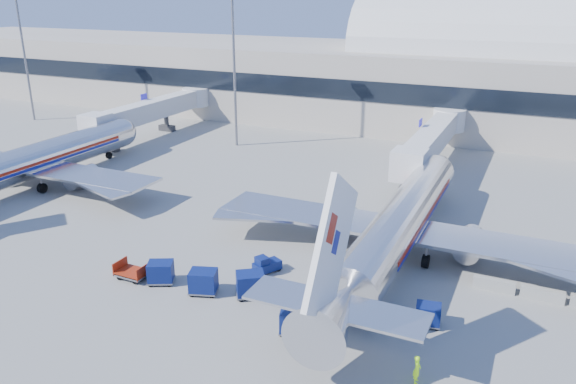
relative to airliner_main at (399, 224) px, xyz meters
The scene contains 20 objects.
ground 11.35m from the airliner_main, 155.75° to the right, with size 260.00×260.00×0.00m, color gray.
terminal 56.80m from the airliner_main, 114.64° to the left, with size 170.00×28.15×21.00m.
airliner_main is the anchor object (origin of this frame).
airliner_mid 42.00m from the airliner_main, behind, with size 32.00×37.26×12.07m.
jetbridge_near 26.43m from the airliner_main, 95.22° to the left, with size 4.40×27.50×6.25m.
jetbridge_mid 51.62m from the airliner_main, 149.36° to the left, with size 4.40×27.50×6.25m.
mast_far_west 75.44m from the airliner_main, 159.99° to the left, with size 2.00×1.20×22.60m.
mast_west 41.12m from the airliner_main, 139.64° to the left, with size 2.00×1.20×22.60m.
barrier_near 8.74m from the airliner_main, 17.39° to the right, with size 3.00×0.55×0.90m, color #9E9E96.
barrier_mid 11.84m from the airliner_main, 12.50° to the right, with size 3.00×0.55×0.90m, color #9E9E96.
tug_lead 12.03m from the airliner_main, 114.47° to the right, with size 2.52×1.47×1.56m.
tug_right 9.84m from the airliner_main, 86.46° to the right, with size 2.74×2.39×1.61m.
tug_left 11.44m from the airliner_main, 140.63° to the right, with size 1.99×2.45×1.43m.
cart_train_a 13.65m from the airliner_main, 126.38° to the right, with size 2.64×2.51×1.85m.
cart_train_b 16.60m from the airliner_main, 133.54° to the right, with size 2.45×2.15×1.81m.
cart_train_c 19.43m from the airliner_main, 141.58° to the right, with size 2.41×2.20×1.72m.
cart_solo_near 14.31m from the airliner_main, 103.08° to the right, with size 2.23×1.94×1.67m.
cart_solo_far 10.45m from the airliner_main, 64.10° to the right, with size 1.88×1.55×1.50m.
cart_open_red 21.62m from the airliner_main, 144.84° to the right, with size 2.44×1.74×0.65m.
ramp_worker 16.27m from the airliner_main, 71.60° to the right, with size 0.63×0.41×1.73m, color #A5FF1A.
Camera 1 is at (19.57, -37.86, 21.08)m, focal length 35.00 mm.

